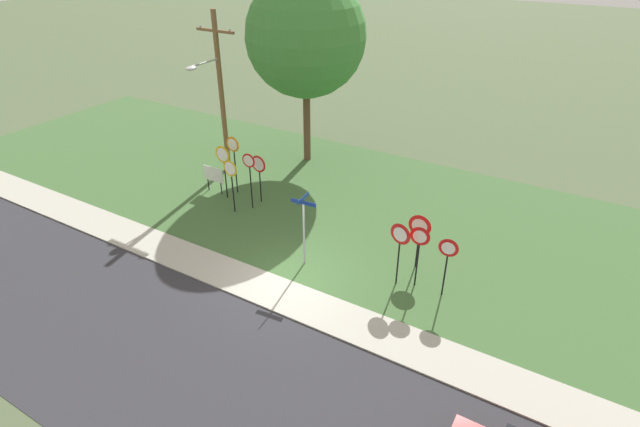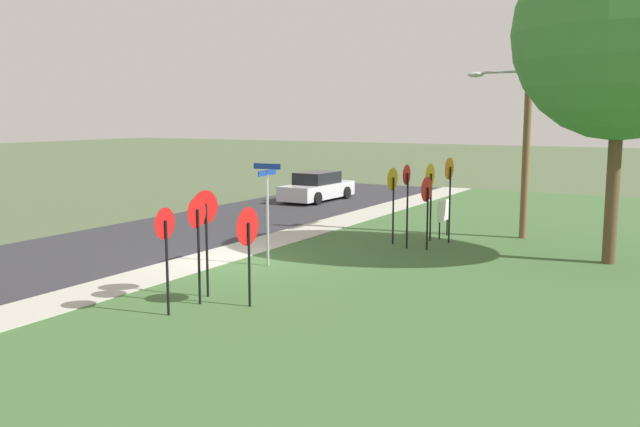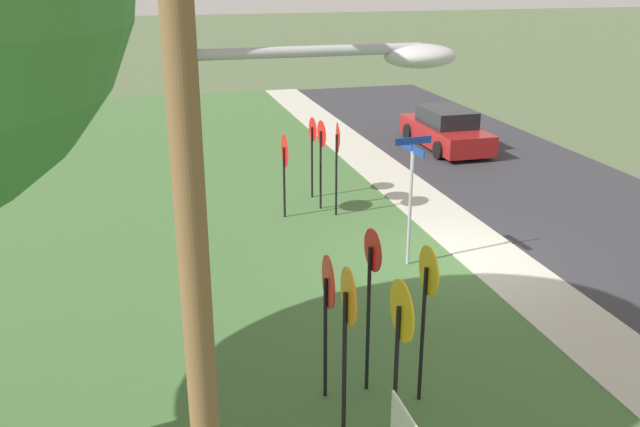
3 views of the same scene
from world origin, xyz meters
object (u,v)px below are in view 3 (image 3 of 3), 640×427
Objects in this scene: stop_sign_far_left at (371,278)px; yield_sign_near_right at (285,157)px; yield_sign_near_left at (322,144)px; street_name_post at (411,190)px; stop_sign_near_left at (400,332)px; stop_sign_near_right at (427,291)px; utility_pole at (213,235)px; stop_sign_far_center at (347,327)px; parked_sedan_distant at (446,130)px; yield_sign_far_left at (313,139)px; yield_sign_far_right at (338,146)px; stop_sign_far_right at (328,297)px.

yield_sign_near_right is (7.72, -0.44, -0.25)m from stop_sign_far_left.
street_name_post reaches higher than yield_sign_near_left.
stop_sign_near_left is 9.80m from yield_sign_near_left.
utility_pole is (-3.11, 3.22, 2.37)m from stop_sign_near_right.
street_name_post is at bearing -31.26° from stop_sign_far_left.
stop_sign_near_left is 0.92× the size of stop_sign_far_center.
yield_sign_near_left reaches higher than parked_sedan_distant.
yield_sign_far_left is at bearing -8.12° from stop_sign_near_left.
yield_sign_near_left is 0.97× the size of yield_sign_far_right.
stop_sign_far_center is 16.93m from parked_sedan_distant.
yield_sign_far_right is at bearing -99.84° from yield_sign_near_right.
stop_sign_far_center reaches higher than stop_sign_near_left.
stop_sign_far_left is at bearing 145.99° from street_name_post.
stop_sign_near_right reaches higher than yield_sign_far_left.
stop_sign_far_right is 1.01× the size of yield_sign_far_left.
utility_pole reaches higher than stop_sign_far_right.
yield_sign_near_left is at bearing -12.57° from stop_sign_far_left.
parked_sedan_distant is at bearing -26.19° from stop_sign_near_left.
yield_sign_near_left is 0.64m from yield_sign_far_right.
yield_sign_near_left is 1.12m from yield_sign_near_right.
stop_sign_far_center reaches higher than parked_sedan_distant.
yield_sign_near_left is at bearing 6.95° from street_name_post.
stop_sign_far_center reaches higher than yield_sign_near_right.
utility_pole reaches higher than stop_sign_near_right.
utility_pole is 19.84m from parked_sedan_distant.
yield_sign_far_left is at bearing -9.90° from stop_sign_far_right.
yield_sign_near_left is at bearing 131.18° from parked_sedan_distant.
parked_sedan_distant is (4.16, -5.87, -1.03)m from yield_sign_far_left.
yield_sign_far_right reaches higher than yield_sign_far_left.
stop_sign_far_left is 0.68m from stop_sign_far_right.
stop_sign_far_left is at bearing -85.77° from stop_sign_far_right.
yield_sign_near_left is 4.03m from street_name_post.
yield_sign_far_left is at bearing 18.61° from yield_sign_far_right.
stop_sign_near_right is 1.13× the size of yield_sign_near_right.
stop_sign_near_left reaches higher than stop_sign_near_right.
yield_sign_far_right is 3.40m from street_name_post.
stop_sign_far_left is (1.56, -0.17, -0.01)m from stop_sign_near_left.
parked_sedan_distant is (14.74, -8.21, -1.38)m from stop_sign_far_center.
stop_sign_far_left reaches higher than stop_sign_near_left.
stop_sign_near_left reaches higher than parked_sedan_distant.
yield_sign_near_left is (9.60, -2.31, -0.24)m from stop_sign_far_center.
yield_sign_far_right is 12.11m from utility_pole.
street_name_post reaches higher than yield_sign_near_right.
street_name_post reaches higher than yield_sign_far_right.
stop_sign_far_right is (1.55, 0.48, -0.22)m from stop_sign_near_left.
utility_pole reaches higher than yield_sign_near_left.
yield_sign_far_left is at bearing 4.40° from street_name_post.
street_name_post is at bearing -25.89° from stop_sign_far_center.
stop_sign_near_left reaches higher than yield_sign_near_right.
yield_sign_far_right is 0.56× the size of parked_sedan_distant.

